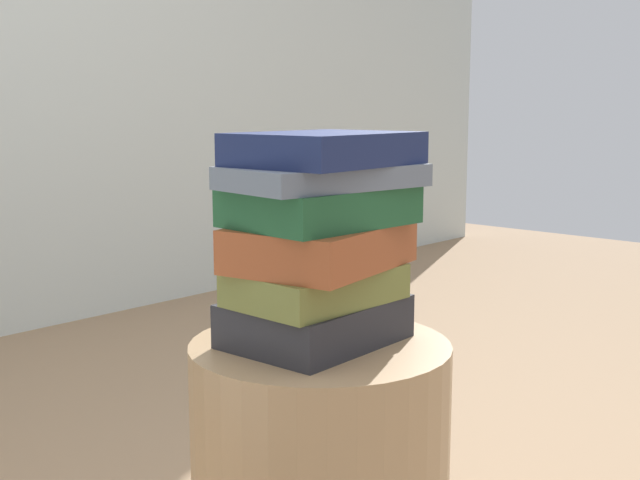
{
  "coord_description": "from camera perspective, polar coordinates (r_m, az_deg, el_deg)",
  "views": [
    {
      "loc": [
        -0.83,
        -0.75,
        0.81
      ],
      "look_at": [
        0.0,
        0.0,
        0.62
      ],
      "focal_mm": 45.81,
      "sensor_mm": 36.0,
      "label": 1
    }
  ],
  "objects": [
    {
      "name": "book_charcoal",
      "position": [
        1.17,
        -0.2,
        -5.64
      ],
      "size": [
        0.24,
        0.19,
        0.06
      ],
      "primitive_type": "cube",
      "rotation": [
        0.0,
        0.0,
        0.04
      ],
      "color": "#28282D",
      "rests_on": "side_table"
    },
    {
      "name": "book_olive",
      "position": [
        1.13,
        -0.11,
        -3.19
      ],
      "size": [
        0.23,
        0.16,
        0.05
      ],
      "primitive_type": "cube",
      "rotation": [
        0.0,
        0.0,
        -0.01
      ],
      "color": "olive",
      "rests_on": "book_charcoal"
    },
    {
      "name": "book_rust",
      "position": [
        1.13,
        -0.13,
        -0.4
      ],
      "size": [
        0.27,
        0.22,
        0.06
      ],
      "primitive_type": "cube",
      "rotation": [
        0.0,
        0.0,
        0.18
      ],
      "color": "#994723",
      "rests_on": "book_olive"
    },
    {
      "name": "book_forest",
      "position": [
        1.13,
        0.25,
        2.41
      ],
      "size": [
        0.24,
        0.19,
        0.05
      ],
      "primitive_type": "cube",
      "rotation": [
        0.0,
        0.0,
        -0.04
      ],
      "color": "#1E512D",
      "rests_on": "book_rust"
    },
    {
      "name": "book_slate",
      "position": [
        1.11,
        0.25,
        4.45
      ],
      "size": [
        0.28,
        0.19,
        0.03
      ],
      "primitive_type": "cube",
      "rotation": [
        0.0,
        0.0,
        -0.13
      ],
      "color": "slate",
      "rests_on": "book_forest"
    },
    {
      "name": "book_navy",
      "position": [
        1.11,
        0.42,
        6.4
      ],
      "size": [
        0.25,
        0.19,
        0.04
      ],
      "primitive_type": "cube",
      "rotation": [
        0.0,
        0.0,
        0.06
      ],
      "color": "#19234C",
      "rests_on": "book_slate"
    }
  ]
}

